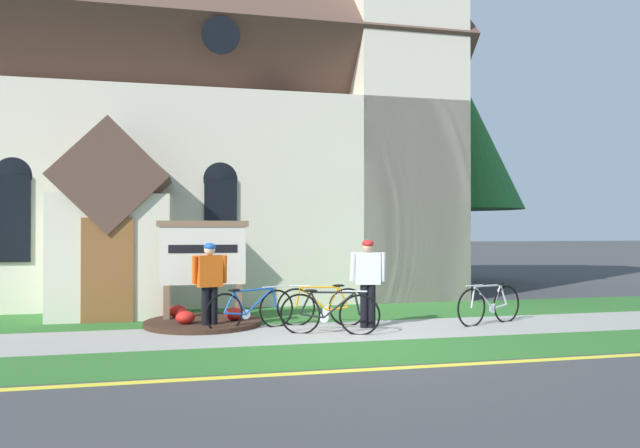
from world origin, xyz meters
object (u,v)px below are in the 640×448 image
(bicycle_yellow, at_px, (322,306))
(bicycle_white, at_px, (251,309))
(church_sign, at_px, (203,257))
(cyclist_in_orange_jersey, at_px, (210,279))
(bicycle_green, at_px, (490,305))
(bicycle_orange, at_px, (329,313))
(roadside_conifer, at_px, (464,146))
(cyclist_in_green_jersey, at_px, (368,276))

(bicycle_yellow, distance_m, bicycle_white, 1.42)
(church_sign, xyz_separation_m, cyclist_in_orange_jersey, (0.10, -0.83, -0.38))
(cyclist_in_orange_jersey, bearing_deg, bicycle_green, -5.98)
(bicycle_orange, xyz_separation_m, cyclist_in_orange_jersey, (-2.06, 0.94, 0.56))
(bicycle_orange, bearing_deg, church_sign, 140.50)
(church_sign, relative_size, roadside_conifer, 0.29)
(cyclist_in_green_jersey, bearing_deg, bicycle_green, -2.41)
(bicycle_orange, height_order, bicycle_white, bicycle_orange)
(bicycle_yellow, bearing_deg, cyclist_in_green_jersey, -31.78)
(bicycle_green, relative_size, cyclist_in_green_jersey, 0.99)
(cyclist_in_green_jersey, bearing_deg, cyclist_in_orange_jersey, 171.05)
(church_sign, height_order, bicycle_orange, church_sign)
(bicycle_yellow, relative_size, bicycle_green, 1.04)
(roadside_conifer, bearing_deg, cyclist_in_green_jersey, -126.12)
(church_sign, distance_m, roadside_conifer, 12.31)
(cyclist_in_green_jersey, bearing_deg, roadside_conifer, 53.88)
(bicycle_green, xyz_separation_m, cyclist_in_orange_jersey, (-5.39, 0.56, 0.55))
(bicycle_orange, height_order, cyclist_in_green_jersey, cyclist_in_green_jersey)
(bicycle_orange, relative_size, cyclist_in_green_jersey, 1.02)
(bicycle_white, height_order, cyclist_in_orange_jersey, cyclist_in_orange_jersey)
(church_sign, bearing_deg, roadside_conifer, 38.10)
(bicycle_orange, height_order, cyclist_in_orange_jersey, cyclist_in_orange_jersey)
(cyclist_in_orange_jersey, distance_m, roadside_conifer, 12.86)
(bicycle_yellow, height_order, roadside_conifer, roadside_conifer)
(cyclist_in_orange_jersey, bearing_deg, bicycle_orange, -24.63)
(church_sign, xyz_separation_m, roadside_conifer, (9.28, 7.28, 3.53))
(bicycle_orange, xyz_separation_m, roadside_conifer, (7.12, 9.05, 4.47))
(bicycle_green, bearing_deg, roadside_conifer, 66.41)
(cyclist_in_orange_jersey, relative_size, roadside_conifer, 0.23)
(bicycle_white, distance_m, cyclist_in_green_jersey, 2.28)
(cyclist_in_orange_jersey, xyz_separation_m, roadside_conifer, (9.18, 8.11, 3.91))
(bicycle_white, distance_m, roadside_conifer, 12.63)
(bicycle_yellow, xyz_separation_m, bicycle_white, (-1.41, -0.18, -0.00))
(church_sign, height_order, bicycle_white, church_sign)
(bicycle_yellow, height_order, cyclist_in_green_jersey, cyclist_in_green_jersey)
(bicycle_orange, distance_m, bicycle_green, 3.36)
(church_sign, distance_m, bicycle_green, 5.74)
(cyclist_in_green_jersey, bearing_deg, bicycle_white, 172.18)
(cyclist_in_green_jersey, relative_size, roadside_conifer, 0.23)
(bicycle_orange, height_order, bicycle_yellow, same)
(bicycle_white, distance_m, cyclist_in_orange_jersey, 0.95)
(bicycle_white, relative_size, cyclist_in_green_jersey, 1.02)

